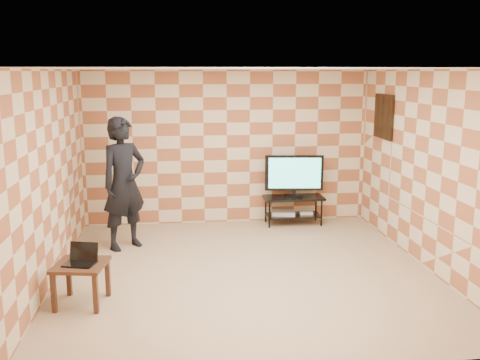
{
  "coord_description": "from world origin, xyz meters",
  "views": [
    {
      "loc": [
        -0.91,
        -6.8,
        2.67
      ],
      "look_at": [
        0.0,
        0.6,
        1.15
      ],
      "focal_mm": 40.0,
      "sensor_mm": 36.0,
      "label": 1
    }
  ],
  "objects_px": {
    "tv": "(294,174)",
    "person": "(124,184)",
    "tv_stand": "(293,204)",
    "side_table": "(81,271)"
  },
  "relations": [
    {
      "from": "tv",
      "to": "person",
      "type": "bearing_deg",
      "value": -161.59
    },
    {
      "from": "tv_stand",
      "to": "tv",
      "type": "bearing_deg",
      "value": -83.41
    },
    {
      "from": "tv_stand",
      "to": "side_table",
      "type": "distance_m",
      "value": 4.36
    },
    {
      "from": "side_table",
      "to": "person",
      "type": "height_order",
      "value": "person"
    },
    {
      "from": "tv",
      "to": "side_table",
      "type": "relative_size",
      "value": 1.56
    },
    {
      "from": "person",
      "to": "side_table",
      "type": "bearing_deg",
      "value": -137.12
    },
    {
      "from": "tv",
      "to": "person",
      "type": "distance_m",
      "value": 2.99
    },
    {
      "from": "tv_stand",
      "to": "side_table",
      "type": "bearing_deg",
      "value": -136.81
    },
    {
      "from": "tv_stand",
      "to": "person",
      "type": "xyz_separation_m",
      "value": [
        -2.84,
        -0.95,
        0.64
      ]
    },
    {
      "from": "side_table",
      "to": "person",
      "type": "relative_size",
      "value": 0.33
    }
  ]
}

